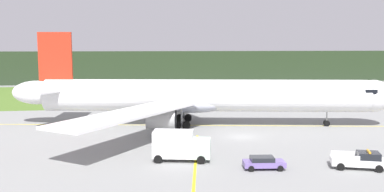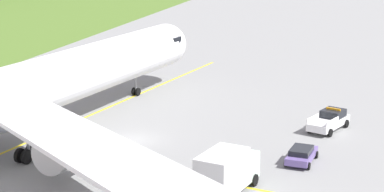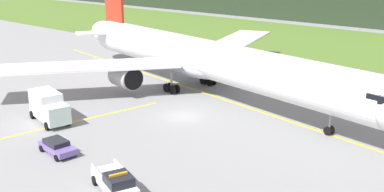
{
  "view_description": "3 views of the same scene",
  "coord_description": "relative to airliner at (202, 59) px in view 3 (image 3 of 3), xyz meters",
  "views": [
    {
      "loc": [
        -14.72,
        -55.96,
        12.64
      ],
      "look_at": [
        -5.56,
        9.8,
        4.58
      ],
      "focal_mm": 39.69,
      "sensor_mm": 36.0,
      "label": 1
    },
    {
      "loc": [
        -53.66,
        -21.53,
        18.83
      ],
      "look_at": [
        -0.28,
        -5.51,
        4.54
      ],
      "focal_mm": 62.8,
      "sensor_mm": 36.0,
      "label": 2
    },
    {
      "loc": [
        33.56,
        -36.61,
        17.31
      ],
      "look_at": [
        4.11,
        -2.96,
        3.92
      ],
      "focal_mm": 43.09,
      "sensor_mm": 36.0,
      "label": 3
    }
  ],
  "objects": [
    {
      "name": "staff_car",
      "position": [
        2.89,
        -24.28,
        -3.89
      ],
      "size": [
        4.36,
        2.36,
        1.3
      ],
      "color": "#6E589F",
      "rests_on": "ground"
    },
    {
      "name": "airliner",
      "position": [
        0.0,
        0.0,
        0.0
      ],
      "size": [
        59.14,
        51.65,
        14.59
      ],
      "color": "white",
      "rests_on": "ground"
    },
    {
      "name": "taxiway_centerline_main",
      "position": [
        0.94,
        -0.16,
        -4.59
      ],
      "size": [
        78.98,
        13.53,
        0.01
      ],
      "primitive_type": "cube",
      "rotation": [
        0.0,
        0.0,
        -0.17
      ],
      "color": "yellow",
      "rests_on": "ground"
    },
    {
      "name": "catering_truck",
      "position": [
        -5.22,
        -19.97,
        -2.84
      ],
      "size": [
        6.58,
        3.73,
        3.48
      ],
      "color": "silver",
      "rests_on": "ground"
    },
    {
      "name": "ground",
      "position": [
        4.56,
        -9.04,
        -4.59
      ],
      "size": [
        320.0,
        320.0,
        0.0
      ],
      "primitive_type": "plane",
      "color": "gray"
    },
    {
      "name": "taxiway_centerline_spur",
      "position": [
        -3.72,
        -21.41,
        -4.59
      ],
      "size": [
        5.0,
        28.12,
        0.01
      ],
      "primitive_type": "cube",
      "rotation": [
        0.0,
        0.0,
        -1.74
      ],
      "color": "yellow",
      "rests_on": "ground"
    },
    {
      "name": "ops_pickup_truck",
      "position": [
        12.74,
        -25.56,
        -3.69
      ],
      "size": [
        5.72,
        3.68,
        1.94
      ],
      "color": "white",
      "rests_on": "ground"
    },
    {
      "name": "grass_verge",
      "position": [
        4.56,
        43.25,
        -4.57
      ],
      "size": [
        320.0,
        47.88,
        0.04
      ],
      "primitive_type": "cube",
      "color": "#4D6F28",
      "rests_on": "ground"
    }
  ]
}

